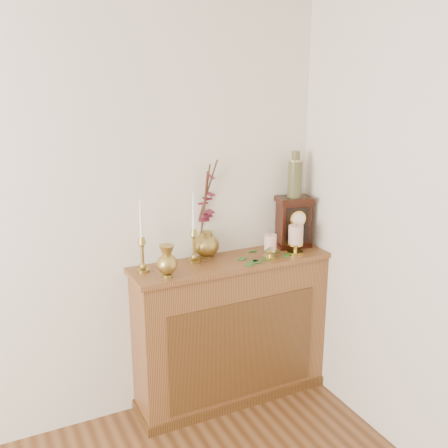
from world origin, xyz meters
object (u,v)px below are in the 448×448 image
candlestick_left (142,249)px  mantel_clock (293,222)px  candlestick_center (194,240)px  ginger_jar (205,213)px  bud_vase (167,262)px  ceramic_vase (295,177)px

candlestick_left → mantel_clock: bearing=1.2°
candlestick_center → ginger_jar: (0.12, 0.10, 0.13)m
bud_vase → ginger_jar: size_ratio=0.31×
candlestick_center → mantel_clock: bearing=0.4°
candlestick_left → bud_vase: size_ratio=2.29×
bud_vase → mantel_clock: bearing=9.7°
candlestick_left → mantel_clock: size_ratio=1.30×
candlestick_left → bud_vase: 0.17m
ginger_jar → mantel_clock: (0.57, -0.09, -0.11)m
candlestick_left → candlestick_center: same height
ginger_jar → mantel_clock: 0.59m
candlestick_left → ceramic_vase: (1.00, 0.02, 0.31)m
candlestick_left → bud_vase: candlestick_left is taller
candlestick_center → bud_vase: candlestick_center is taller
candlestick_left → ginger_jar: size_ratio=0.71×
mantel_clock → candlestick_left: bearing=-167.7°
candlestick_left → bud_vase: bearing=-54.8°
candlestick_center → ginger_jar: 0.20m
candlestick_left → ginger_jar: bearing=14.7°
candlestick_center → mantel_clock: 0.69m
candlestick_center → bud_vase: (-0.22, -0.15, -0.05)m
mantel_clock → ceramic_vase: ceramic_vase is taller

